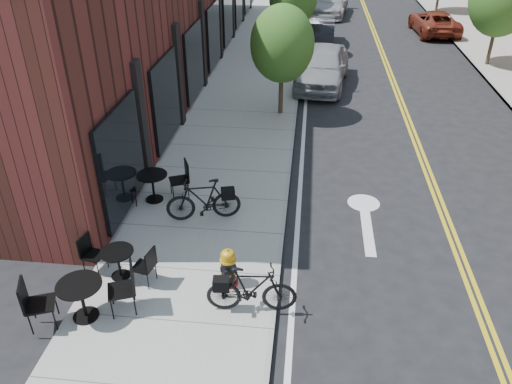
{
  "coord_description": "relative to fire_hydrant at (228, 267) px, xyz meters",
  "views": [
    {
      "loc": [
        0.38,
        -8.08,
        7.09
      ],
      "look_at": [
        -0.72,
        1.89,
        1.0
      ],
      "focal_mm": 35.0,
      "sensor_mm": 36.0,
      "label": 1
    }
  ],
  "objects": [
    {
      "name": "fire_hydrant",
      "position": [
        0.0,
        0.0,
        0.0
      ],
      "size": [
        0.5,
        0.5,
        0.88
      ],
      "rotation": [
        0.0,
        0.0,
        0.39
      ],
      "color": "maroon",
      "rests_on": "sidewalk_near"
    },
    {
      "name": "ground",
      "position": [
        1.04,
        0.35,
        -0.54
      ],
      "size": [
        120.0,
        120.0,
        0.0
      ],
      "primitive_type": "plane",
      "color": "black",
      "rests_on": "ground"
    },
    {
      "name": "parked_car_b",
      "position": [
        1.84,
        18.99,
        0.17
      ],
      "size": [
        1.67,
        4.35,
        1.42
      ],
      "primitive_type": "imported",
      "rotation": [
        0.0,
        0.0,
        -0.04
      ],
      "color": "black",
      "rests_on": "ground"
    },
    {
      "name": "parked_car_far",
      "position": [
        8.32,
        22.5,
        0.11
      ],
      "size": [
        2.43,
        4.79,
        1.3
      ],
      "primitive_type": "imported",
      "rotation": [
        0.0,
        0.0,
        3.2
      ],
      "color": "maroon",
      "rests_on": "ground"
    },
    {
      "name": "parked_car_c",
      "position": [
        2.52,
        26.86,
        0.2
      ],
      "size": [
        2.71,
        5.34,
        1.49
      ],
      "primitive_type": "imported",
      "rotation": [
        0.0,
        0.0,
        -0.13
      ],
      "color": "#AAAAAE",
      "rests_on": "ground"
    },
    {
      "name": "tree_near_a",
      "position": [
        0.44,
        9.35,
        2.07
      ],
      "size": [
        2.2,
        2.2,
        3.81
      ],
      "color": "#382B1E",
      "rests_on": "sidewalk_near"
    },
    {
      "name": "bistro_set_a",
      "position": [
        -2.3,
        -0.03,
        0.01
      ],
      "size": [
        1.63,
        0.82,
        0.86
      ],
      "rotation": [
        0.0,
        0.0,
        -0.21
      ],
      "color": "black",
      "rests_on": "sidewalk_near"
    },
    {
      "name": "bicycle_right",
      "position": [
        0.56,
        -0.7,
        0.1
      ],
      "size": [
        1.76,
        0.64,
        1.04
      ],
      "primitive_type": "imported",
      "rotation": [
        0.0,
        0.0,
        1.66
      ],
      "color": "black",
      "rests_on": "sidewalk_near"
    },
    {
      "name": "bicycle_left",
      "position": [
        -0.97,
        2.29,
        0.13
      ],
      "size": [
        1.89,
        0.94,
        1.09
      ],
      "primitive_type": "imported",
      "rotation": [
        0.0,
        0.0,
        -1.32
      ],
      "color": "black",
      "rests_on": "sidewalk_near"
    },
    {
      "name": "parked_car_a",
      "position": [
        1.95,
        12.87,
        0.28
      ],
      "size": [
        2.54,
        5.04,
        1.65
      ],
      "primitive_type": "imported",
      "rotation": [
        0.0,
        0.0,
        -0.13
      ],
      "color": "#979A9F",
      "rests_on": "ground"
    },
    {
      "name": "sidewalk_near",
      "position": [
        -0.96,
        10.35,
        -0.48
      ],
      "size": [
        4.0,
        70.0,
        0.12
      ],
      "primitive_type": "cube",
      "color": "#9E9B93",
      "rests_on": "ground"
    },
    {
      "name": "bistro_set_b",
      "position": [
        -2.56,
        -1.22,
        0.11
      ],
      "size": [
        1.98,
        1.17,
        1.05
      ],
      "rotation": [
        0.0,
        0.0,
        0.37
      ],
      "color": "black",
      "rests_on": "sidewalk_near"
    },
    {
      "name": "bistro_set_c",
      "position": [
        -2.45,
        3.01,
        0.08
      ],
      "size": [
        1.86,
        1.16,
        0.99
      ],
      "rotation": [
        0.0,
        0.0,
        0.41
      ],
      "color": "black",
      "rests_on": "sidewalk_near"
    }
  ]
}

